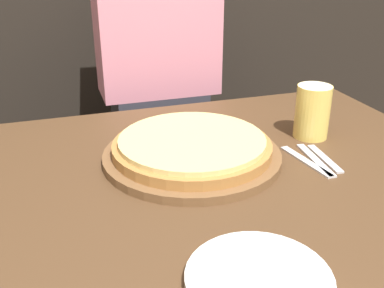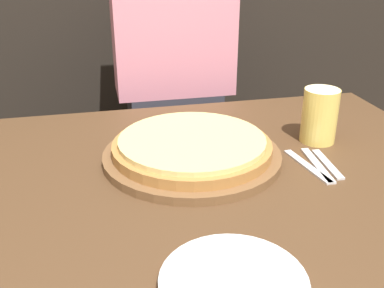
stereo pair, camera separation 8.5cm
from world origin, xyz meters
TOP-DOWN VIEW (x-y plane):
  - pizza_on_board at (0.01, 0.10)m, footprint 0.42×0.42m
  - beer_glass at (0.35, 0.13)m, footprint 0.09×0.09m
  - dinner_plate at (-0.02, -0.34)m, footprint 0.22×0.22m
  - fork at (0.26, -0.00)m, footprint 0.04×0.17m
  - dinner_knife at (0.28, -0.00)m, footprint 0.04×0.17m
  - spoon at (0.31, -0.00)m, footprint 0.03×0.15m
  - diner_person at (0.08, 0.69)m, footprint 0.40×0.20m

SIDE VIEW (x-z plane):
  - diner_person at x=0.08m, z-range -0.02..1.29m
  - fork at x=0.26m, z-range 0.72..0.73m
  - dinner_knife at x=0.28m, z-range 0.72..0.73m
  - spoon at x=0.31m, z-range 0.72..0.73m
  - dinner_plate at x=-0.02m, z-range 0.72..0.74m
  - pizza_on_board at x=0.01m, z-range 0.72..0.77m
  - beer_glass at x=0.35m, z-range 0.73..0.86m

